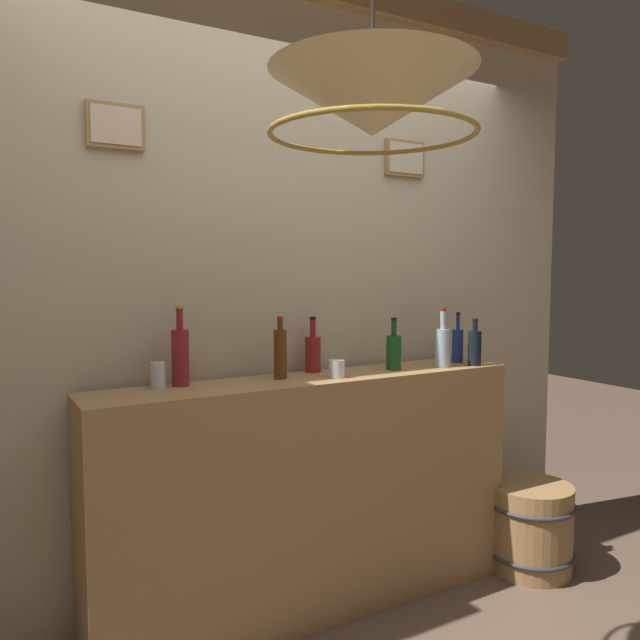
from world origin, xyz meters
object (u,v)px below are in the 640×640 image
wooden_barrel (530,527)px  liquor_bottle_vodka (442,346)px  liquor_bottle_rye (475,347)px  liquor_bottle_bourbon (394,351)px  liquor_bottle_tequila (313,352)px  glass_tumbler_highball (337,369)px  glass_tumbler_rocks (158,375)px  pendant_lamp (372,105)px  liquor_bottle_vermouth (458,345)px  liquor_bottle_brandy (180,355)px  liquor_bottle_rum (280,353)px

wooden_barrel → liquor_bottle_vodka: bearing=162.3°
liquor_bottle_rye → liquor_bottle_bourbon: bearing=167.1°
liquor_bottle_tequila → glass_tumbler_highball: liquor_bottle_tequila is taller
liquor_bottle_vodka → wooden_barrel: liquor_bottle_vodka is taller
glass_tumbler_rocks → pendant_lamp: (0.37, -0.91, 0.87)m
liquor_bottle_tequila → glass_tumbler_rocks: (-0.71, -0.03, -0.04)m
pendant_lamp → wooden_barrel: size_ratio=1.36×
pendant_lamp → liquor_bottle_vermouth: bearing=37.0°
liquor_bottle_vodka → glass_tumbler_highball: 0.59m
glass_tumbler_rocks → liquor_bottle_vodka: bearing=-6.5°
liquor_bottle_brandy → liquor_bottle_tequila: size_ratio=1.28×
liquor_bottle_tequila → liquor_bottle_vodka: bearing=-16.5°
liquor_bottle_vodka → liquor_bottle_bourbon: bearing=168.7°
liquor_bottle_rye → glass_tumbler_highball: 0.75m
liquor_bottle_bourbon → glass_tumbler_rocks: bearing=174.7°
liquor_bottle_vermouth → liquor_bottle_tequila: bearing=171.6°
liquor_bottle_vodka → glass_tumbler_highball: bearing=179.4°
liquor_bottle_rum → wooden_barrel: (1.28, -0.24, -0.94)m
liquor_bottle_rum → glass_tumbler_highball: size_ratio=3.49×
liquor_bottle_vermouth → liquor_bottle_vodka: size_ratio=0.90×
liquor_bottle_vermouth → glass_tumbler_rocks: (-1.47, 0.08, -0.04)m
pendant_lamp → glass_tumbler_highball: bearing=65.1°
liquor_bottle_vodka → glass_tumbler_rocks: size_ratio=2.75×
liquor_bottle_tequila → glass_tumbler_highball: 0.18m
liquor_bottle_brandy → liquor_bottle_vermouth: size_ratio=1.28×
liquor_bottle_rum → liquor_bottle_bourbon: bearing=-4.7°
liquor_bottle_bourbon → wooden_barrel: (0.72, -0.20, -0.92)m
liquor_bottle_vodka → wooden_barrel: bearing=-17.7°
liquor_bottle_rye → liquor_bottle_rum: bearing=171.8°
liquor_bottle_rye → pendant_lamp: bearing=-147.1°
liquor_bottle_bourbon → liquor_bottle_rum: size_ratio=0.91×
glass_tumbler_rocks → wooden_barrel: (1.78, -0.30, -0.88)m
liquor_bottle_vodka → pendant_lamp: (-0.94, -0.76, 0.82)m
liquor_bottle_vermouth → liquor_bottle_vodka: bearing=-157.0°
pendant_lamp → glass_tumbler_rocks: bearing=112.3°
liquor_bottle_brandy → liquor_bottle_vodka: 1.23m
liquor_bottle_brandy → glass_tumbler_rocks: 0.12m
liquor_bottle_bourbon → wooden_barrel: liquor_bottle_bourbon is taller
liquor_bottle_bourbon → liquor_bottle_rye: bearing=-12.9°
glass_tumbler_rocks → pendant_lamp: 1.31m
liquor_bottle_bourbon → pendant_lamp: bearing=-130.5°
liquor_bottle_rum → pendant_lamp: size_ratio=0.45×
glass_tumbler_highball → liquor_bottle_vermouth: bearing=4.6°
liquor_bottle_rye → pendant_lamp: pendant_lamp is taller
liquor_bottle_rye → liquor_bottle_tequila: bearing=163.8°
liquor_bottle_rum → liquor_bottle_vodka: size_ratio=0.95×
liquor_bottle_rum → liquor_bottle_vermouth: bearing=-1.8°
liquor_bottle_tequila → glass_tumbler_highball: (0.02, -0.17, -0.05)m
liquor_bottle_vodka → glass_tumbler_rocks: bearing=173.5°
liquor_bottle_vodka → glass_tumbler_rocks: 1.32m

